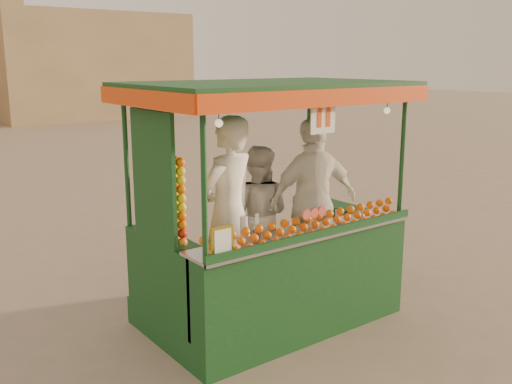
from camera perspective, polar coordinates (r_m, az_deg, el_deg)
ground at (r=6.67m, az=2.47°, el=-11.56°), size 90.00×90.00×0.00m
building_right at (r=30.67m, az=-16.53°, el=11.85°), size 9.00×6.00×5.00m
juice_cart at (r=6.07m, az=1.33°, el=-5.67°), size 2.80×1.82×2.55m
vendor_left at (r=5.83m, az=-2.76°, el=-1.95°), size 0.80×0.63×1.94m
vendor_middle at (r=6.44m, az=0.13°, el=-2.26°), size 0.94×0.96×1.56m
vendor_right at (r=6.45m, az=5.67°, el=-0.92°), size 1.16×0.66×1.86m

